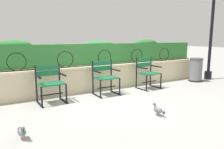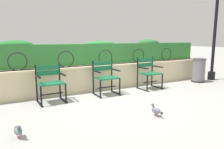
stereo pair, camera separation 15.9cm
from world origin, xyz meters
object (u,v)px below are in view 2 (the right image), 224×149
Objects in this scene: park_chair_right at (149,72)px; pigeon_far_side at (156,110)px; park_chair_left at (50,82)px; park_chair_centre at (105,76)px; pigeon_near_chairs at (18,131)px; trash_bin at (199,71)px; lamppost at (215,27)px.

park_chair_right is 2.26m from pigeon_far_side.
park_chair_left reaches higher than pigeon_far_side.
park_chair_left is at bearing 179.48° from park_chair_right.
pigeon_near_chairs is (-2.21, -1.56, -0.35)m from park_chair_centre.
park_chair_right is at bearing 178.02° from trash_bin.
park_chair_centre reaches higher than pigeon_far_side.
lamppost is at bearing 13.40° from pigeon_near_chairs.
park_chair_left is 2.89× the size of pigeon_near_chairs.
lamppost is at bearing 24.11° from pigeon_far_side.
park_chair_right reaches higher than park_chair_left.
park_chair_right is at bearing -0.52° from park_chair_left.
pigeon_far_side is (2.32, -0.28, 0.00)m from pigeon_near_chairs.
park_chair_right is 2.02m from trash_bin.
park_chair_right is at bearing 179.13° from lamppost.
pigeon_near_chairs is (-3.59, -1.55, -0.36)m from park_chair_right.
park_chair_right is 3.08× the size of pigeon_far_side.
pigeon_far_side is at bearing -86.62° from park_chair_centre.
lamppost is (4.11, -0.06, 1.33)m from park_chair_centre.
park_chair_right reaches higher than park_chair_centre.
pigeon_near_chairs is (-0.82, -1.57, -0.35)m from park_chair_left.
trash_bin is at bearing -177.71° from lamppost.
pigeon_near_chairs is 5.80m from trash_bin.
pigeon_near_chairs is 6.70m from lamppost.
park_chair_centre reaches higher than park_chair_left.
park_chair_right is 1.14× the size of trash_bin.
park_chair_centre is at bearing 35.28° from pigeon_near_chairs.
pigeon_near_chairs is at bearing -117.52° from park_chair_left.
pigeon_near_chairs is 0.37× the size of trash_bin.
park_chair_left reaches higher than trash_bin.
trash_bin is 1.59m from lamppost.
park_chair_left is 2.77m from park_chair_right.
park_chair_right reaches higher than pigeon_near_chairs.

